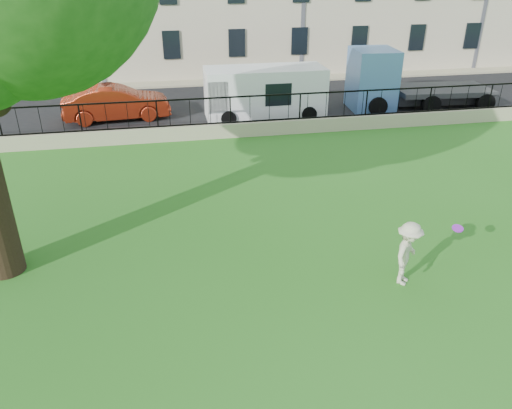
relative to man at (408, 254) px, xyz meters
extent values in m
plane|color=#276D19|center=(-2.50, -0.79, -0.79)|extent=(120.00, 120.00, 0.00)
cube|color=tan|center=(-2.50, 11.21, -0.49)|extent=(50.00, 0.40, 0.60)
cube|color=black|center=(-2.50, 11.21, -0.16)|extent=(50.00, 0.05, 0.06)
cube|color=black|center=(-2.50, 11.21, 0.91)|extent=(50.00, 0.05, 0.06)
cube|color=black|center=(-2.50, 15.91, -0.79)|extent=(60.00, 9.00, 0.01)
cube|color=tan|center=(-2.50, 21.11, -0.73)|extent=(60.00, 1.40, 0.12)
imported|color=beige|center=(0.00, 0.00, 0.00)|extent=(1.12, 1.16, 1.59)
cylinder|color=purple|center=(1.50, 0.48, 0.25)|extent=(0.36, 0.35, 0.12)
imported|color=#9F2A13|center=(-7.34, 14.61, 0.00)|extent=(4.94, 2.09, 1.59)
cube|color=white|center=(-0.50, 13.74, 0.37)|extent=(5.52, 2.17, 2.32)
cube|color=#5382C4|center=(7.41, 13.96, 0.66)|extent=(7.10, 2.97, 2.91)
camera|label=1|loc=(-5.26, -8.91, 6.17)|focal=35.00mm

